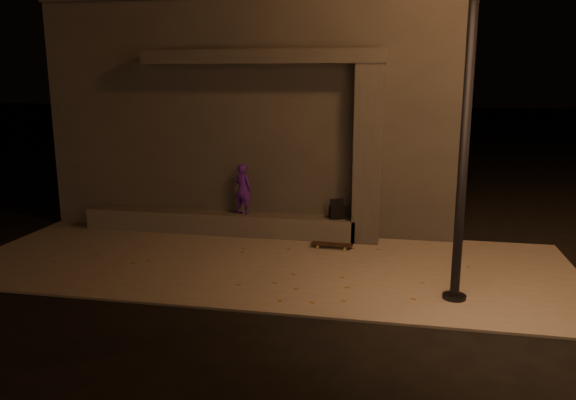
% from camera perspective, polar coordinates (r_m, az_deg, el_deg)
% --- Properties ---
extents(ground, '(120.00, 120.00, 0.00)m').
position_cam_1_polar(ground, '(8.63, -5.39, -10.71)').
color(ground, black).
rests_on(ground, ground).
extents(sidewalk, '(11.00, 4.40, 0.04)m').
position_cam_1_polar(sidewalk, '(10.43, -2.22, -6.41)').
color(sidewalk, '#6A645D').
rests_on(sidewalk, ground).
extents(building, '(9.00, 5.10, 5.22)m').
position_cam_1_polar(building, '(14.50, -1.98, 9.31)').
color(building, '#3A3835').
rests_on(building, ground).
extents(ledge, '(6.00, 0.55, 0.45)m').
position_cam_1_polar(ledge, '(12.37, -7.09, -2.30)').
color(ledge, '#53514B').
rests_on(ledge, sidewalk).
extents(column, '(0.55, 0.55, 3.60)m').
position_cam_1_polar(column, '(11.46, 8.10, 4.54)').
color(column, '#3A3835').
rests_on(column, sidewalk).
extents(canopy, '(5.00, 0.70, 0.28)m').
position_cam_1_polar(canopy, '(11.75, -2.70, 14.32)').
color(canopy, '#3A3835').
rests_on(canopy, column).
extents(skateboarder, '(0.46, 0.37, 1.10)m').
position_cam_1_polar(skateboarder, '(12.03, -4.62, 1.12)').
color(skateboarder, '#491797').
rests_on(skateboarder, ledge).
extents(backpack, '(0.37, 0.30, 0.44)m').
position_cam_1_polar(backpack, '(11.73, 5.00, -1.16)').
color(backpack, black).
rests_on(backpack, ledge).
extents(skateboard, '(0.84, 0.26, 0.09)m').
position_cam_1_polar(skateboard, '(11.25, 4.49, -4.53)').
color(skateboard, black).
rests_on(skateboard, sidewalk).
extents(street_lamp_0, '(0.36, 0.36, 6.70)m').
position_cam_1_polar(street_lamp_0, '(8.53, 18.11, 14.78)').
color(street_lamp_0, black).
rests_on(street_lamp_0, ground).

